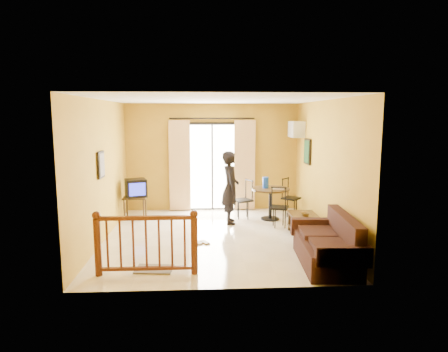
{
  "coord_description": "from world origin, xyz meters",
  "views": [
    {
      "loc": [
        -0.27,
        -7.96,
        2.48
      ],
      "look_at": [
        0.19,
        0.2,
        1.25
      ],
      "focal_mm": 32.0,
      "sensor_mm": 36.0,
      "label": 1
    }
  ],
  "objects": [
    {
      "name": "coffee_table",
      "position": [
        1.85,
        -0.04,
        0.3
      ],
      "size": [
        0.56,
        1.0,
        0.44
      ],
      "color": "black",
      "rests_on": "ground"
    },
    {
      "name": "dining_chairs",
      "position": [
        1.37,
        1.29,
        0.0
      ],
      "size": [
        1.77,
        1.53,
        0.95
      ],
      "color": "black",
      "rests_on": "ground"
    },
    {
      "name": "television",
      "position": [
        -1.87,
        1.61,
        0.76
      ],
      "size": [
        0.59,
        0.56,
        0.43
      ],
      "rotation": [
        0.0,
        0.0,
        0.32
      ],
      "color": "black",
      "rests_on": "tv_table"
    },
    {
      "name": "tv_table",
      "position": [
        -1.9,
        1.61,
        0.47
      ],
      "size": [
        0.55,
        0.46,
        0.55
      ],
      "color": "black",
      "rests_on": "ground"
    },
    {
      "name": "air_conditioner",
      "position": [
        2.09,
        1.95,
        2.15
      ],
      "size": [
        0.31,
        0.6,
        0.4
      ],
      "color": "silver",
      "rests_on": "room_shell"
    },
    {
      "name": "room_shell",
      "position": [
        0.0,
        0.0,
        1.7
      ],
      "size": [
        5.0,
        5.0,
        5.0
      ],
      "color": "white",
      "rests_on": "ground"
    },
    {
      "name": "botanical_print",
      "position": [
        2.22,
        1.3,
        1.65
      ],
      "size": [
        0.05,
        0.5,
        0.6
      ],
      "color": "black",
      "rests_on": "room_shell"
    },
    {
      "name": "sofa",
      "position": [
        1.86,
        -1.63,
        0.32
      ],
      "size": [
        0.93,
        1.83,
        0.85
      ],
      "rotation": [
        0.0,
        0.0,
        -0.07
      ],
      "color": "black",
      "rests_on": "ground"
    },
    {
      "name": "picture_left",
      "position": [
        -2.22,
        -0.2,
        1.55
      ],
      "size": [
        0.05,
        0.42,
        0.52
      ],
      "color": "black",
      "rests_on": "room_shell"
    },
    {
      "name": "doormat",
      "position": [
        -1.06,
        -1.7,
        0.01
      ],
      "size": [
        0.64,
        0.47,
        0.02
      ],
      "primitive_type": "cube",
      "rotation": [
        0.0,
        0.0,
        -0.12
      ],
      "color": "#62594E",
      "rests_on": "ground"
    },
    {
      "name": "dining_table",
      "position": [
        1.37,
        1.38,
        0.6
      ],
      "size": [
        0.92,
        0.92,
        0.76
      ],
      "color": "black",
      "rests_on": "ground"
    },
    {
      "name": "stair_balustrade",
      "position": [
        -1.15,
        -1.9,
        0.56
      ],
      "size": [
        1.63,
        0.13,
        1.04
      ],
      "color": "#471E0F",
      "rests_on": "ground"
    },
    {
      "name": "standing_person",
      "position": [
        0.38,
        1.1,
        0.84
      ],
      "size": [
        0.43,
        0.63,
        1.69
      ],
      "primitive_type": "imported",
      "rotation": [
        0.0,
        0.0,
        1.62
      ],
      "color": "black",
      "rests_on": "ground"
    },
    {
      "name": "sandals",
      "position": [
        -0.3,
        -0.37,
        0.01
      ],
      "size": [
        0.35,
        0.27,
        0.03
      ],
      "color": "brown",
      "rests_on": "ground"
    },
    {
      "name": "bowl",
      "position": [
        1.85,
        -0.04,
        0.47
      ],
      "size": [
        0.23,
        0.23,
        0.05
      ],
      "primitive_type": "imported",
      "rotation": [
        0.0,
        0.0,
        0.44
      ],
      "color": "brown",
      "rests_on": "coffee_table"
    },
    {
      "name": "ground",
      "position": [
        0.0,
        0.0,
        0.0
      ],
      "size": [
        5.0,
        5.0,
        0.0
      ],
      "primitive_type": "plane",
      "color": "beige",
      "rests_on": "ground"
    },
    {
      "name": "water_jug",
      "position": [
        1.26,
        1.42,
        0.9
      ],
      "size": [
        0.14,
        0.14,
        0.27
      ],
      "primitive_type": "cylinder",
      "color": "blue",
      "rests_on": "dining_table"
    },
    {
      "name": "balcony_door",
      "position": [
        0.0,
        2.43,
        1.19
      ],
      "size": [
        2.25,
        0.14,
        2.46
      ],
      "color": "black",
      "rests_on": "ground"
    },
    {
      "name": "serving_tray",
      "position": [
        1.53,
        1.28,
        0.77
      ],
      "size": [
        0.31,
        0.23,
        0.02
      ],
      "primitive_type": "cube",
      "rotation": [
        0.0,
        0.0,
        -0.19
      ],
      "color": "beige",
      "rests_on": "dining_table"
    }
  ]
}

